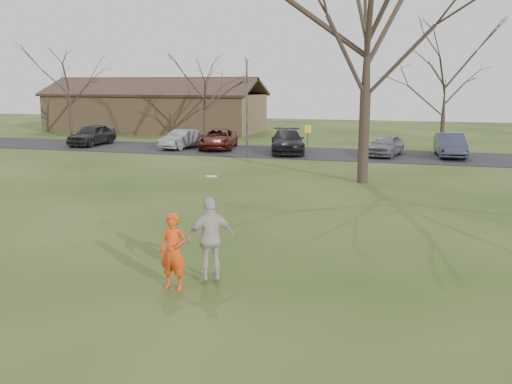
% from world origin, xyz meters
% --- Properties ---
extents(ground, '(120.00, 120.00, 0.00)m').
position_xyz_m(ground, '(0.00, 0.00, 0.00)').
color(ground, '#1E380F').
rests_on(ground, ground).
extents(parking_strip, '(62.00, 6.50, 0.04)m').
position_xyz_m(parking_strip, '(0.00, 25.00, 0.02)').
color(parking_strip, black).
rests_on(parking_strip, ground).
extents(player_defender, '(0.65, 0.43, 1.76)m').
position_xyz_m(player_defender, '(-0.73, -0.12, 0.88)').
color(player_defender, '#EC4513').
rests_on(player_defender, ground).
extents(car_0, '(1.83, 4.53, 1.54)m').
position_xyz_m(car_0, '(-18.86, 25.08, 0.81)').
color(car_0, black).
rests_on(car_0, parking_strip).
extents(car_1, '(2.04, 4.15, 1.31)m').
position_xyz_m(car_1, '(-11.62, 25.02, 0.69)').
color(car_1, gray).
rests_on(car_1, parking_strip).
extents(car_2, '(3.21, 5.27, 1.37)m').
position_xyz_m(car_2, '(-9.06, 25.56, 0.72)').
color(car_2, '#561D14').
rests_on(car_2, parking_strip).
extents(car_3, '(3.37, 5.60, 1.52)m').
position_xyz_m(car_3, '(-3.86, 24.65, 0.80)').
color(car_3, black).
rests_on(car_3, parking_strip).
extents(car_4, '(2.42, 4.18, 1.34)m').
position_xyz_m(car_4, '(2.50, 24.86, 0.71)').
color(car_4, slate).
rests_on(car_4, parking_strip).
extents(car_5, '(1.95, 4.61, 1.48)m').
position_xyz_m(car_5, '(6.38, 25.50, 0.78)').
color(car_5, '#303549').
rests_on(car_5, parking_strip).
extents(catching_play, '(1.20, 1.02, 2.41)m').
position_xyz_m(catching_play, '(-0.06, 0.49, 1.08)').
color(catching_play, beige).
rests_on(catching_play, ground).
extents(building, '(20.60, 8.50, 5.14)m').
position_xyz_m(building, '(-20.00, 38.00, 1.93)').
color(building, '#8C6D4C').
rests_on(building, ground).
extents(lamp_post, '(0.34, 0.34, 6.27)m').
position_xyz_m(lamp_post, '(-6.00, 22.50, 3.97)').
color(lamp_post, '#47474C').
rests_on(lamp_post, ground).
extents(sign_yellow, '(0.35, 0.35, 2.08)m').
position_xyz_m(sign_yellow, '(-2.00, 22.00, 1.45)').
color(sign_yellow, '#47474C').
rests_on(sign_yellow, ground).
extents(big_tree, '(9.00, 9.00, 14.00)m').
position_xyz_m(big_tree, '(2.00, 15.00, 7.00)').
color(big_tree, '#352821').
rests_on(big_tree, ground).
extents(small_tree_row, '(55.00, 5.90, 8.50)m').
position_xyz_m(small_tree_row, '(4.38, 30.06, 3.89)').
color(small_tree_row, '#352821').
rests_on(small_tree_row, ground).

